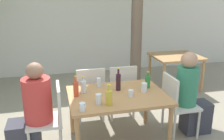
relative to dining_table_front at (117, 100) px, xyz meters
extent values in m
cube|color=silver|center=(0.00, 3.43, 0.75)|extent=(10.00, 0.08, 2.80)
cylinder|color=brown|center=(0.76, 1.45, 0.73)|extent=(0.21, 0.21, 2.76)
cube|color=#B27F4C|center=(0.00, 0.00, 0.06)|extent=(1.30, 0.96, 0.04)
cylinder|color=#B27F4C|center=(0.59, -0.42, -0.31)|extent=(0.06, 0.06, 0.70)
cylinder|color=#B27F4C|center=(-0.59, 0.42, -0.31)|extent=(0.06, 0.06, 0.70)
cylinder|color=#B27F4C|center=(0.59, 0.42, -0.31)|extent=(0.06, 0.06, 0.70)
cube|color=#B27F4C|center=(1.80, 1.78, 0.06)|extent=(1.01, 0.88, 0.04)
cylinder|color=#B27F4C|center=(1.36, 1.40, -0.31)|extent=(0.06, 0.06, 0.70)
cylinder|color=#B27F4C|center=(2.25, 1.40, -0.31)|extent=(0.06, 0.06, 0.70)
cylinder|color=#B27F4C|center=(1.36, 2.16, -0.31)|extent=(0.06, 0.06, 0.70)
cylinder|color=#B27F4C|center=(2.25, 2.16, -0.31)|extent=(0.06, 0.06, 0.70)
cube|color=beige|center=(-0.97, 0.00, -0.19)|extent=(0.44, 0.44, 0.04)
cube|color=beige|center=(-0.77, 0.00, 0.05)|extent=(0.04, 0.44, 0.45)
cylinder|color=beige|center=(-1.16, 0.19, -0.43)|extent=(0.04, 0.04, 0.44)
cylinder|color=beige|center=(-0.78, 0.19, -0.43)|extent=(0.04, 0.04, 0.44)
cube|color=beige|center=(0.97, 0.00, -0.19)|extent=(0.44, 0.44, 0.04)
cube|color=beige|center=(0.77, 0.00, 0.05)|extent=(0.04, 0.44, 0.45)
cylinder|color=beige|center=(1.16, -0.19, -0.43)|extent=(0.04, 0.04, 0.44)
cylinder|color=beige|center=(1.16, 0.19, -0.43)|extent=(0.04, 0.04, 0.44)
cylinder|color=beige|center=(0.78, -0.19, -0.43)|extent=(0.04, 0.04, 0.44)
cylinder|color=beige|center=(0.78, 0.19, -0.43)|extent=(0.04, 0.04, 0.44)
cube|color=beige|center=(-0.26, 0.80, -0.19)|extent=(0.44, 0.44, 0.04)
cube|color=beige|center=(-0.26, 0.60, 0.05)|extent=(0.44, 0.04, 0.45)
cylinder|color=beige|center=(-0.07, 0.99, -0.43)|extent=(0.04, 0.04, 0.44)
cylinder|color=beige|center=(-0.45, 0.99, -0.43)|extent=(0.04, 0.04, 0.44)
cylinder|color=beige|center=(-0.07, 0.61, -0.43)|extent=(0.04, 0.04, 0.44)
cylinder|color=beige|center=(-0.45, 0.61, -0.43)|extent=(0.04, 0.04, 0.44)
cube|color=beige|center=(0.26, 0.80, -0.19)|extent=(0.44, 0.44, 0.04)
cube|color=beige|center=(0.26, 0.60, 0.05)|extent=(0.44, 0.04, 0.45)
cylinder|color=beige|center=(0.45, 0.99, -0.43)|extent=(0.04, 0.04, 0.44)
cylinder|color=beige|center=(0.07, 0.99, -0.43)|extent=(0.04, 0.04, 0.44)
cylinder|color=beige|center=(0.45, 0.61, -0.43)|extent=(0.04, 0.04, 0.44)
cylinder|color=beige|center=(0.07, 0.61, -0.43)|extent=(0.04, 0.04, 0.44)
cube|color=#383842|center=(-1.23, 0.00, -0.42)|extent=(0.40, 0.32, 0.48)
cylinder|color=#C63833|center=(-1.03, 0.00, 0.11)|extent=(0.35, 0.35, 0.57)
sphere|color=#936B51|center=(-1.03, 0.00, 0.49)|extent=(0.21, 0.21, 0.21)
cube|color=#383842|center=(1.23, 0.00, -0.42)|extent=(0.40, 0.28, 0.48)
cylinder|color=#337F5B|center=(1.03, 0.00, 0.11)|extent=(0.31, 0.31, 0.56)
sphere|color=tan|center=(1.03, 0.00, 0.49)|extent=(0.23, 0.23, 0.23)
cylinder|color=#331923|center=(0.05, 0.14, 0.20)|extent=(0.07, 0.07, 0.23)
cylinder|color=#331923|center=(0.05, 0.14, 0.35)|extent=(0.03, 0.03, 0.08)
cylinder|color=gold|center=(0.05, 0.14, 0.40)|extent=(0.03, 0.03, 0.01)
cylinder|color=#287A38|center=(0.48, 0.14, 0.17)|extent=(0.07, 0.07, 0.17)
cylinder|color=#287A38|center=(0.48, 0.14, 0.28)|extent=(0.03, 0.03, 0.06)
cylinder|color=gold|center=(0.48, 0.14, 0.32)|extent=(0.04, 0.04, 0.01)
cylinder|color=#DB4C2D|center=(-0.54, 0.07, 0.18)|extent=(0.07, 0.07, 0.20)
cylinder|color=#DB4C2D|center=(-0.54, 0.07, 0.32)|extent=(0.03, 0.03, 0.07)
cylinder|color=gold|center=(-0.54, 0.07, 0.36)|extent=(0.03, 0.03, 0.01)
cylinder|color=gold|center=(-0.18, -0.30, 0.18)|extent=(0.08, 0.08, 0.19)
cylinder|color=gold|center=(-0.18, -0.30, 0.30)|extent=(0.03, 0.03, 0.07)
cylinder|color=gold|center=(-0.18, -0.30, 0.34)|extent=(0.04, 0.04, 0.01)
cylinder|color=silver|center=(-0.43, 0.17, 0.16)|extent=(0.08, 0.08, 0.16)
cylinder|color=silver|center=(-0.43, 0.17, 0.27)|extent=(0.03, 0.03, 0.06)
cylinder|color=gold|center=(-0.43, 0.17, 0.31)|extent=(0.04, 0.04, 0.01)
cylinder|color=white|center=(-0.30, -0.24, 0.15)|extent=(0.07, 0.07, 0.13)
cylinder|color=white|center=(0.38, 0.00, 0.14)|extent=(0.08, 0.08, 0.13)
cylinder|color=white|center=(-0.18, 0.35, 0.15)|extent=(0.07, 0.07, 0.13)
cylinder|color=white|center=(-0.52, -0.38, 0.13)|extent=(0.07, 0.07, 0.10)
cylinder|color=white|center=(0.15, -0.11, 0.13)|extent=(0.07, 0.07, 0.09)
camera|label=1|loc=(-0.81, -2.99, 1.38)|focal=40.00mm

